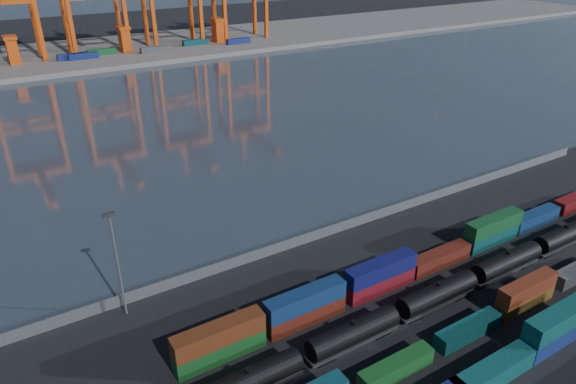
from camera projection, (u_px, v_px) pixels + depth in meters
ground at (406, 344)px, 68.54m from camera, size 700.00×700.00×0.00m
harbor_water at (152, 124)px, 148.33m from camera, size 700.00×700.00×0.00m
far_quay at (75, 55)px, 227.68m from camera, size 700.00×70.00×2.00m
container_row_mid at (464, 329)px, 68.75m from camera, size 140.25×2.20×4.68m
container_row_north at (362, 286)px, 76.40m from camera, size 129.03×2.50×5.32m
tanker_string at (474, 278)px, 78.19m from camera, size 122.56×3.02×4.32m
waterfront_fence at (294, 242)px, 89.37m from camera, size 160.12×0.12×2.20m
yard_light_mast at (117, 260)px, 70.04m from camera, size 1.60×0.40×16.60m
quay_containers at (54, 59)px, 210.44m from camera, size 172.58×10.99×2.60m
straddle_carriers at (71, 44)px, 215.84m from camera, size 140.00×7.00×11.10m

